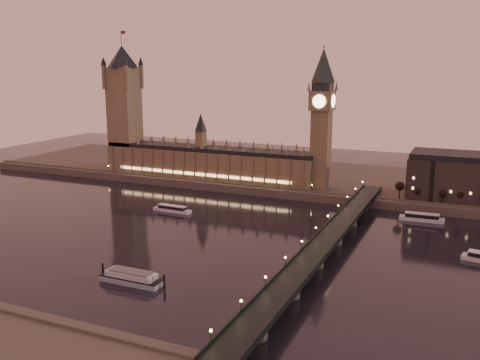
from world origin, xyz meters
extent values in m
plane|color=black|center=(0.00, 0.00, 0.00)|extent=(700.00, 700.00, 0.00)
cube|color=#423D35|center=(30.00, 165.00, 3.00)|extent=(560.00, 130.00, 6.00)
cube|color=brown|center=(-40.00, 121.00, 17.00)|extent=(180.00, 26.00, 22.00)
cube|color=black|center=(-40.00, 121.00, 29.60)|extent=(180.00, 22.00, 3.20)
cube|color=#FFCC7F|center=(-40.00, 107.50, 11.00)|extent=(153.00, 0.25, 2.20)
cube|color=brown|center=(-120.00, 121.00, 50.00)|extent=(22.00, 22.00, 88.00)
cone|color=black|center=(-120.00, 121.00, 103.00)|extent=(31.68, 31.68, 18.00)
cylinder|color=black|center=(-120.00, 121.00, 118.00)|extent=(0.44, 0.44, 12.00)
cube|color=maroon|center=(-117.80, 121.00, 122.50)|extent=(4.00, 0.15, 2.50)
cube|color=brown|center=(54.00, 121.00, 35.00)|extent=(13.00, 13.00, 58.00)
cube|color=brown|center=(54.00, 121.00, 71.00)|extent=(16.00, 16.00, 14.00)
cylinder|color=#FFEAA5|center=(54.00, 112.82, 71.00)|extent=(9.60, 0.35, 9.60)
cylinder|color=#FFEAA5|center=(45.82, 121.00, 71.00)|extent=(0.35, 9.60, 9.60)
cube|color=black|center=(54.00, 121.00, 81.00)|extent=(13.00, 13.00, 6.00)
cone|color=black|center=(54.00, 121.00, 96.00)|extent=(17.68, 17.68, 24.00)
sphere|color=gold|center=(54.00, 121.00, 109.00)|extent=(2.00, 2.00, 2.00)
cube|color=black|center=(92.00, 0.00, 8.00)|extent=(13.00, 260.00, 2.00)
cube|color=black|center=(85.70, 0.00, 9.50)|extent=(0.60, 260.00, 1.00)
cube|color=black|center=(98.30, 0.00, 9.50)|extent=(0.60, 260.00, 1.00)
cylinder|color=black|center=(113.40, 109.00, 9.84)|extent=(0.70, 0.70, 7.68)
sphere|color=black|center=(113.40, 109.00, 13.85)|extent=(5.12, 5.12, 5.12)
cylinder|color=black|center=(126.58, 109.00, 9.84)|extent=(0.70, 0.70, 7.68)
sphere|color=black|center=(126.58, 109.00, 13.85)|extent=(5.12, 5.12, 5.12)
cylinder|color=black|center=(139.77, 109.00, 9.84)|extent=(0.70, 0.70, 7.68)
sphere|color=black|center=(139.77, 109.00, 13.85)|extent=(5.12, 5.12, 5.12)
cylinder|color=black|center=(152.95, 109.00, 9.84)|extent=(0.70, 0.70, 7.68)
sphere|color=black|center=(152.95, 109.00, 13.85)|extent=(5.12, 5.12, 5.12)
cube|color=silver|center=(-24.07, 38.05, 1.00)|extent=(27.38, 6.97, 1.99)
cube|color=black|center=(-24.07, 38.05, 2.99)|extent=(20.28, 5.63, 1.99)
cube|color=silver|center=(-24.07, 38.05, 4.17)|extent=(20.83, 5.88, 0.36)
cube|color=silver|center=(131.22, 83.57, 1.15)|extent=(27.56, 8.53, 2.30)
cube|color=black|center=(131.22, 83.57, 3.45)|extent=(20.43, 6.86, 2.30)
cube|color=silver|center=(131.22, 83.57, 4.81)|extent=(20.99, 7.16, 0.42)
cube|color=#899DAF|center=(21.09, -72.30, 1.21)|extent=(29.74, 8.41, 2.42)
cube|color=black|center=(21.09, -72.30, 2.65)|extent=(29.74, 8.41, 0.46)
cube|color=silver|center=(21.09, -72.30, 4.09)|extent=(24.17, 7.47, 2.42)
cube|color=#595B5E|center=(21.09, -72.30, 5.62)|extent=(20.45, 6.53, 0.65)
cylinder|color=black|center=(4.36, -71.28, 3.16)|extent=(1.02, 1.02, 6.32)
cylinder|color=black|center=(37.81, -71.33, 3.16)|extent=(1.02, 1.02, 6.32)
camera|label=1|loc=(158.33, -259.19, 97.50)|focal=40.00mm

